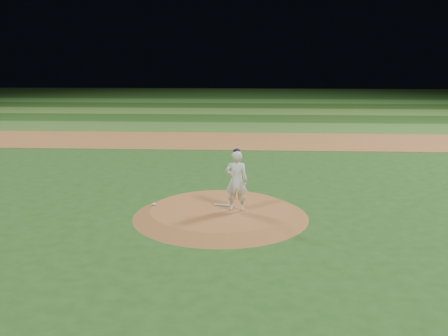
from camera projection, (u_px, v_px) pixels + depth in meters
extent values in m
plane|color=#224E19|center=(221.00, 216.00, 15.70)|extent=(120.00, 120.00, 0.00)
cube|color=#975E2E|center=(235.00, 141.00, 29.33)|extent=(70.00, 6.00, 0.02)
cube|color=#376625|center=(237.00, 127.00, 34.68)|extent=(70.00, 5.00, 0.02)
cube|color=#1E4315|center=(239.00, 118.00, 39.55)|extent=(70.00, 5.00, 0.02)
cube|color=#417229|center=(240.00, 111.00, 44.42)|extent=(70.00, 5.00, 0.02)
cube|color=#214416|center=(241.00, 106.00, 49.29)|extent=(70.00, 5.00, 0.02)
cube|color=#31742A|center=(242.00, 101.00, 54.15)|extent=(70.00, 5.00, 0.02)
cube|color=#214A17|center=(243.00, 97.00, 59.02)|extent=(70.00, 5.00, 0.02)
cone|color=#965C2E|center=(221.00, 212.00, 15.68)|extent=(5.50, 5.50, 0.25)
cube|color=silver|center=(224.00, 205.00, 15.96)|extent=(0.63, 0.23, 0.03)
ellipsoid|color=silver|center=(154.00, 204.00, 15.98)|extent=(0.13, 0.13, 0.07)
imported|color=white|center=(236.00, 181.00, 15.26)|extent=(0.71, 0.49, 1.89)
ellipsoid|color=black|center=(237.00, 151.00, 15.05)|extent=(0.22, 0.22, 0.15)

